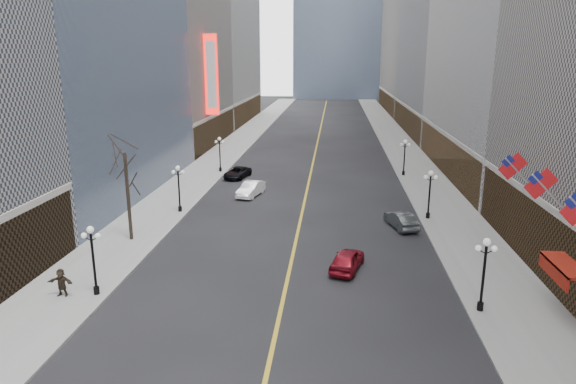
% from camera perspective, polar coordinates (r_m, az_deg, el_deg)
% --- Properties ---
extents(sidewalk_east, '(6.00, 230.00, 0.15)m').
position_cam_1_polar(sidewalk_east, '(70.92, 14.05, 2.47)').
color(sidewalk_east, gray).
rests_on(sidewalk_east, ground).
extents(sidewalk_west, '(6.00, 230.00, 0.15)m').
position_cam_1_polar(sidewalk_west, '(72.08, -8.53, 2.95)').
color(sidewalk_west, gray).
rests_on(sidewalk_west, ground).
extents(lane_line, '(0.25, 200.00, 0.02)m').
position_cam_1_polar(lane_line, '(79.93, 3.00, 4.21)').
color(lane_line, gold).
rests_on(lane_line, ground).
extents(bldg_east_c, '(26.60, 40.60, 48.80)m').
position_cam_1_polar(bldg_east_c, '(108.33, 20.74, 18.94)').
color(bldg_east_c, gray).
rests_on(bldg_east_c, ground).
extents(streetlamp_east_1, '(1.26, 0.44, 4.52)m').
position_cam_1_polar(streetlamp_east_1, '(32.09, 20.98, -7.79)').
color(streetlamp_east_1, black).
rests_on(streetlamp_east_1, sidewalk_east).
extents(streetlamp_east_2, '(1.26, 0.44, 4.52)m').
position_cam_1_polar(streetlamp_east_2, '(48.79, 15.48, 0.28)').
color(streetlamp_east_2, black).
rests_on(streetlamp_east_2, sidewalk_east).
extents(streetlamp_east_3, '(1.26, 0.44, 4.52)m').
position_cam_1_polar(streetlamp_east_3, '(66.17, 12.83, 4.18)').
color(streetlamp_east_3, black).
rests_on(streetlamp_east_3, sidewalk_east).
extents(streetlamp_west_1, '(1.26, 0.44, 4.52)m').
position_cam_1_polar(streetlamp_west_1, '(34.20, -20.88, -6.38)').
color(streetlamp_west_1, black).
rests_on(streetlamp_west_1, sidewalk_west).
extents(streetlamp_west_2, '(1.26, 0.44, 4.52)m').
position_cam_1_polar(streetlamp_west_2, '(50.20, -12.05, 0.90)').
color(streetlamp_west_2, black).
rests_on(streetlamp_west_2, sidewalk_west).
extents(streetlamp_west_3, '(1.26, 0.44, 4.52)m').
position_cam_1_polar(streetlamp_west_3, '(67.22, -7.59, 4.58)').
color(streetlamp_west_3, black).
rests_on(streetlamp_west_3, sidewalk_west).
extents(flag_4, '(2.87, 0.12, 2.87)m').
position_cam_1_polar(flag_4, '(33.74, 26.53, 0.54)').
color(flag_4, '#B2B2B7').
rests_on(flag_4, ground).
extents(flag_5, '(2.87, 0.12, 2.87)m').
position_cam_1_polar(flag_5, '(38.32, 23.91, 2.39)').
color(flag_5, '#B2B2B7').
rests_on(flag_5, ground).
extents(awning_c, '(1.40, 4.00, 0.93)m').
position_cam_1_polar(awning_c, '(33.47, 28.17, -7.34)').
color(awning_c, maroon).
rests_on(awning_c, ground).
extents(theatre_marquee, '(2.00, 0.55, 12.00)m').
position_cam_1_polar(theatre_marquee, '(80.78, -8.50, 12.75)').
color(theatre_marquee, red).
rests_on(theatre_marquee, ground).
extents(tree_west_far, '(3.60, 3.60, 7.92)m').
position_cam_1_polar(tree_west_far, '(42.72, -17.60, 2.70)').
color(tree_west_far, '#2D231C').
rests_on(tree_west_far, sidewalk_west).
extents(car_nb_mid, '(2.70, 5.03, 1.57)m').
position_cam_1_polar(car_nb_mid, '(55.79, -4.15, 0.34)').
color(car_nb_mid, white).
rests_on(car_nb_mid, ground).
extents(car_nb_far, '(3.20, 5.23, 1.36)m').
position_cam_1_polar(car_nb_far, '(64.33, -5.64, 2.16)').
color(car_nb_far, black).
rests_on(car_nb_far, ground).
extents(car_sb_mid, '(2.91, 4.78, 1.52)m').
position_cam_1_polar(car_sb_mid, '(36.90, 6.59, -7.48)').
color(car_sb_mid, maroon).
rests_on(car_sb_mid, ground).
extents(car_sb_far, '(2.78, 4.72, 1.47)m').
position_cam_1_polar(car_sb_far, '(46.47, 12.44, -3.03)').
color(car_sb_far, '#424749').
rests_on(car_sb_far, ground).
extents(ped_west_far, '(1.70, 0.59, 1.81)m').
position_cam_1_polar(ped_west_far, '(35.45, -23.88, -9.17)').
color(ped_west_far, black).
rests_on(ped_west_far, sidewalk_west).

